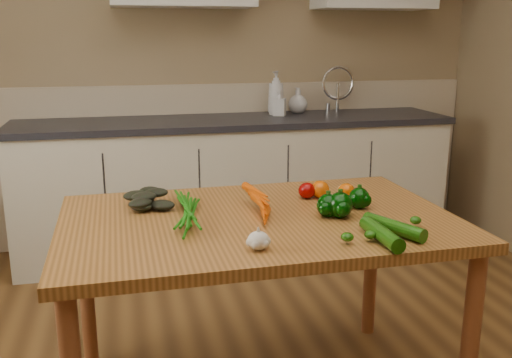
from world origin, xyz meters
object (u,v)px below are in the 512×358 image
object	(u,v)px
soap_bottle_c	(298,100)
tomato_a	(307,191)
tomato_c	(346,191)
zucchini_b	(381,234)
carrot_bunch	(237,205)
soap_bottle_b	(280,103)
pepper_c	(340,205)
table	(258,238)
zucchini_a	(394,227)
leafy_greens	(146,195)
pepper_b	(359,198)
soap_bottle_a	(276,93)
garlic_bulb	(258,241)
pepper_a	(328,205)
tomato_b	(320,189)

from	to	relation	value
soap_bottle_c	tomato_a	bearing A→B (deg)	55.88
tomato_c	zucchini_b	xyz separation A→B (m)	(-0.08, -0.50, -0.01)
carrot_bunch	soap_bottle_b	bearing A→B (deg)	68.82
pepper_c	tomato_a	bearing A→B (deg)	97.93
pepper_c	table	bearing A→B (deg)	165.21
carrot_bunch	zucchini_a	distance (m)	0.58
soap_bottle_c	zucchini_a	bearing A→B (deg)	63.20
leafy_greens	tomato_c	xyz separation A→B (m)	(0.81, -0.06, -0.02)
soap_bottle_b	pepper_b	world-z (taller)	soap_bottle_b
table	soap_bottle_a	xyz separation A→B (m)	(0.56, 1.79, 0.36)
leafy_greens	garlic_bulb	world-z (taller)	leafy_greens
soap_bottle_c	garlic_bulb	bearing A→B (deg)	51.57
soap_bottle_a	pepper_c	distance (m)	1.90
carrot_bunch	pepper_a	world-z (taller)	pepper_a
table	pepper_b	distance (m)	0.42
soap_bottle_c	carrot_bunch	world-z (taller)	soap_bottle_c
pepper_b	zucchini_b	distance (m)	0.37
pepper_a	leafy_greens	bearing A→B (deg)	157.06
tomato_c	zucchini_a	bearing A→B (deg)	-91.37
garlic_bulb	pepper_b	size ratio (longest dim) A/B	0.86
pepper_a	pepper_b	distance (m)	0.17
soap_bottle_b	pepper_b	distance (m)	1.74
soap_bottle_a	tomato_b	world-z (taller)	soap_bottle_a
tomato_c	tomato_a	bearing A→B (deg)	166.49
soap_bottle_c	garlic_bulb	distance (m)	2.33
tomato_b	tomato_c	distance (m)	0.11
pepper_a	tomato_c	size ratio (longest dim) A/B	1.23
pepper_a	pepper_c	bearing A→B (deg)	-26.75
pepper_c	tomato_a	size ratio (longest dim) A/B	1.30
pepper_c	zucchini_b	world-z (taller)	pepper_c
pepper_c	tomato_c	world-z (taller)	pepper_c
pepper_c	carrot_bunch	bearing A→B (deg)	160.66
carrot_bunch	pepper_a	distance (m)	0.34
table	pepper_c	distance (m)	0.33
pepper_b	pepper_c	bearing A→B (deg)	-141.77
carrot_bunch	pepper_b	bearing A→B (deg)	-4.79
soap_bottle_b	pepper_a	xyz separation A→B (m)	(-0.32, -1.79, -0.17)
table	soap_bottle_b	size ratio (longest dim) A/B	8.49
tomato_a	pepper_a	bearing A→B (deg)	-90.38
pepper_a	pepper_b	size ratio (longest dim) A/B	1.04
soap_bottle_b	carrot_bunch	xyz separation A→B (m)	(-0.64, -1.69, -0.18)
zucchini_b	garlic_bulb	bearing A→B (deg)	176.65
pepper_c	tomato_a	distance (m)	0.27
leafy_greens	tomato_b	world-z (taller)	leafy_greens
soap_bottle_b	pepper_a	distance (m)	1.83
soap_bottle_a	tomato_c	distance (m)	1.66
leafy_greens	tomato_c	size ratio (longest dim) A/B	2.98
soap_bottle_c	pepper_a	distance (m)	1.97
pepper_c	tomato_a	xyz separation A→B (m)	(-0.04, 0.27, -0.01)
pepper_a	tomato_c	world-z (taller)	pepper_a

